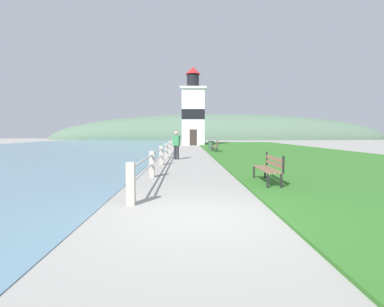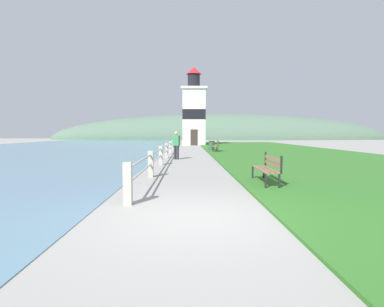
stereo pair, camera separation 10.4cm
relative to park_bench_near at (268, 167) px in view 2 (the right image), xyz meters
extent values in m
plane|color=gray|center=(-2.32, -3.52, -0.54)|extent=(160.00, 160.00, 0.00)
cube|color=#2D6623|center=(5.18, 13.93, -0.51)|extent=(12.00, 52.37, 0.06)
cube|color=slate|center=(-16.33, 13.93, -0.53)|extent=(24.00, 83.79, 0.01)
cube|color=#A8A399|center=(-3.73, -2.52, -0.07)|extent=(0.18, 0.18, 0.93)
cube|color=#A8A399|center=(-3.73, 1.57, -0.07)|extent=(0.18, 0.18, 0.93)
cube|color=#A8A399|center=(-3.73, 5.67, -0.07)|extent=(0.18, 0.18, 0.93)
cube|color=#A8A399|center=(-3.73, 9.77, -0.07)|extent=(0.18, 0.18, 0.93)
cube|color=#A8A399|center=(-3.73, 13.86, -0.07)|extent=(0.18, 0.18, 0.93)
cube|color=#A8A399|center=(-3.73, 17.96, -0.07)|extent=(0.18, 0.18, 0.93)
cube|color=#A8A399|center=(-3.73, 22.06, -0.07)|extent=(0.18, 0.18, 0.93)
cube|color=#A8A399|center=(-3.73, 26.15, -0.07)|extent=(0.18, 0.18, 0.93)
cylinder|color=#B2B2B7|center=(-3.73, 11.82, 0.25)|extent=(0.06, 28.68, 0.06)
cylinder|color=#B2B2B7|center=(-3.73, 11.82, -0.07)|extent=(0.06, 28.68, 0.06)
cube|color=brown|center=(-0.24, 0.01, -0.07)|extent=(0.16, 1.86, 0.04)
cube|color=brown|center=(-0.09, 0.00, -0.07)|extent=(0.16, 1.86, 0.04)
cube|color=brown|center=(0.06, 0.00, -0.07)|extent=(0.16, 1.86, 0.04)
cube|color=brown|center=(0.14, 0.00, 0.25)|extent=(0.10, 1.86, 0.11)
cube|color=brown|center=(0.14, 0.00, 0.09)|extent=(0.10, 1.86, 0.11)
cube|color=black|center=(-0.30, -0.90, -0.31)|extent=(0.05, 0.05, 0.45)
cube|color=black|center=(-0.25, 0.91, -0.31)|extent=(0.05, 0.05, 0.45)
cube|color=black|center=(0.07, -0.91, -0.31)|extent=(0.05, 0.05, 0.45)
cube|color=black|center=(0.12, 0.90, -0.31)|extent=(0.05, 0.05, 0.45)
cube|color=black|center=(0.12, -0.91, 0.16)|extent=(0.05, 0.05, 0.49)
cube|color=black|center=(0.16, 0.90, 0.16)|extent=(0.05, 0.05, 0.49)
cube|color=brown|center=(-0.31, 15.46, -0.07)|extent=(0.18, 1.69, 0.04)
cube|color=brown|center=(-0.16, 15.45, -0.07)|extent=(0.18, 1.69, 0.04)
cube|color=brown|center=(-0.01, 15.45, -0.07)|extent=(0.18, 1.69, 0.04)
cube|color=brown|center=(0.07, 15.44, 0.25)|extent=(0.12, 1.68, 0.11)
cube|color=brown|center=(0.07, 15.44, 0.09)|extent=(0.12, 1.68, 0.11)
cube|color=black|center=(-0.38, 14.64, -0.31)|extent=(0.05, 0.05, 0.45)
cube|color=black|center=(-0.31, 16.27, -0.31)|extent=(0.05, 0.05, 0.45)
cube|color=black|center=(-0.01, 14.63, -0.31)|extent=(0.05, 0.05, 0.45)
cube|color=black|center=(0.06, 16.26, -0.31)|extent=(0.05, 0.05, 0.45)
cube|color=black|center=(0.04, 14.63, 0.16)|extent=(0.05, 0.05, 0.49)
cube|color=black|center=(0.11, 16.26, 0.16)|extent=(0.05, 0.05, 0.49)
cube|color=white|center=(-1.57, 29.74, 2.99)|extent=(2.84, 2.84, 7.06)
cube|color=black|center=(-1.57, 29.74, 3.34)|extent=(2.88, 2.88, 1.27)
cube|color=white|center=(-1.57, 29.74, 6.65)|extent=(3.27, 3.27, 0.25)
cylinder|color=black|center=(-1.57, 29.74, 7.62)|extent=(1.56, 1.56, 1.70)
cone|color=red|center=(-1.57, 29.74, 8.94)|extent=(1.96, 1.96, 0.94)
cube|color=#332823|center=(-1.57, 28.30, 0.46)|extent=(0.90, 0.06, 2.00)
cylinder|color=#28282D|center=(-3.16, 8.72, -0.13)|extent=(0.15, 0.15, 0.81)
cylinder|color=#28282D|center=(-3.00, 8.64, -0.13)|extent=(0.15, 0.15, 0.81)
cube|color=#337A47|center=(-3.08, 8.68, 0.57)|extent=(0.46, 0.37, 0.61)
sphere|color=tan|center=(-3.08, 8.68, 1.01)|extent=(0.22, 0.22, 0.22)
cylinder|color=#2D5138|center=(-0.27, 17.37, -0.14)|extent=(0.50, 0.50, 0.80)
cylinder|color=black|center=(-0.27, 17.37, 0.28)|extent=(0.54, 0.54, 0.04)
ellipsoid|color=#4C6651|center=(5.68, 61.39, -0.54)|extent=(80.00, 16.00, 12.00)
camera|label=1|loc=(-2.55, -8.96, 1.03)|focal=28.00mm
camera|label=2|loc=(-2.45, -8.96, 1.03)|focal=28.00mm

